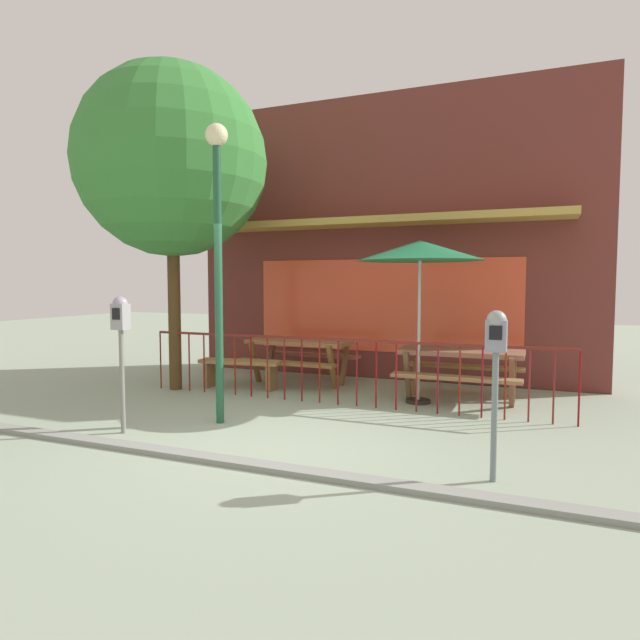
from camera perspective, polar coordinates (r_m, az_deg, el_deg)
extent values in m
plane|color=#95A78F|center=(6.27, -4.57, -12.53)|extent=(40.00, 40.00, 0.00)
cube|color=#391E17|center=(10.41, 6.88, -5.87)|extent=(7.55, 0.54, 0.01)
cube|color=brown|center=(10.29, 7.00, 8.47)|extent=(7.55, 0.50, 5.17)
cube|color=#E54C2D|center=(10.02, 6.54, 1.51)|extent=(4.91, 0.02, 1.70)
cube|color=gold|center=(9.70, 6.00, 10.25)|extent=(6.42, 0.77, 0.12)
cube|color=maroon|center=(7.86, 1.90, -2.08)|extent=(6.34, 0.04, 0.04)
cylinder|color=maroon|center=(9.50, -16.38, -4.07)|extent=(0.02, 0.02, 0.95)
cylinder|color=maroon|center=(9.32, -14.99, -4.19)|extent=(0.02, 0.02, 0.95)
cylinder|color=maroon|center=(9.15, -13.55, -4.32)|extent=(0.02, 0.02, 0.95)
cylinder|color=maroon|center=(8.98, -12.06, -4.45)|extent=(0.02, 0.02, 0.95)
cylinder|color=maroon|center=(8.82, -10.51, -4.58)|extent=(0.02, 0.02, 0.95)
cylinder|color=maroon|center=(8.67, -8.91, -4.71)|extent=(0.02, 0.02, 0.95)
cylinder|color=maroon|center=(8.53, -7.25, -4.84)|extent=(0.02, 0.02, 0.95)
cylinder|color=maroon|center=(8.39, -5.53, -4.98)|extent=(0.02, 0.02, 0.95)
cylinder|color=maroon|center=(8.26, -3.75, -5.11)|extent=(0.02, 0.02, 0.95)
cylinder|color=maroon|center=(8.14, -1.93, -5.24)|extent=(0.02, 0.02, 0.95)
cylinder|color=maroon|center=(8.03, -0.04, -5.37)|extent=(0.02, 0.02, 0.95)
cylinder|color=maroon|center=(7.92, 1.89, -5.50)|extent=(0.02, 0.02, 0.95)
cylinder|color=maroon|center=(7.83, 3.88, -5.62)|extent=(0.02, 0.02, 0.95)
cylinder|color=maroon|center=(7.74, 5.91, -5.74)|extent=(0.02, 0.02, 0.95)
cylinder|color=maroon|center=(7.67, 7.99, -5.85)|extent=(0.02, 0.02, 0.95)
cylinder|color=maroon|center=(7.60, 10.11, -5.96)|extent=(0.02, 0.02, 0.95)
cylinder|color=maroon|center=(7.55, 12.26, -6.07)|extent=(0.02, 0.02, 0.95)
cylinder|color=maroon|center=(7.50, 14.44, -6.16)|extent=(0.02, 0.02, 0.95)
cylinder|color=maroon|center=(7.47, 16.64, -6.25)|extent=(0.02, 0.02, 0.95)
cylinder|color=maroon|center=(7.45, 18.86, -6.33)|extent=(0.02, 0.02, 0.95)
cylinder|color=maroon|center=(7.44, 21.09, -6.40)|extent=(0.02, 0.02, 0.95)
cylinder|color=maroon|center=(7.44, 23.33, -6.46)|extent=(0.02, 0.02, 0.95)
cylinder|color=maroon|center=(7.45, 25.56, -6.51)|extent=(0.02, 0.02, 0.95)
cube|color=#93633D|center=(9.50, -2.16, -2.29)|extent=(1.82, 0.82, 0.07)
cube|color=brown|center=(9.05, -3.71, -4.52)|extent=(1.81, 0.32, 0.05)
cube|color=#95573E|center=(10.03, -0.75, -3.68)|extent=(1.81, 0.32, 0.05)
cube|color=brown|center=(9.66, -6.83, -4.43)|extent=(0.08, 0.35, 0.78)
cube|color=brown|center=(10.14, -5.19, -4.01)|extent=(0.08, 0.35, 0.78)
cube|color=brown|center=(8.99, 1.27, -5.03)|extent=(0.08, 0.35, 0.78)
cube|color=brown|center=(9.50, 2.60, -4.54)|extent=(0.08, 0.35, 0.78)
cube|color=brown|center=(8.39, 14.55, -3.26)|extent=(1.81, 0.77, 0.07)
cube|color=olive|center=(7.89, 13.99, -5.91)|extent=(1.80, 0.27, 0.05)
cube|color=olive|center=(8.97, 14.97, -4.74)|extent=(1.80, 0.27, 0.05)
cube|color=brown|center=(8.29, 9.16, -5.85)|extent=(0.07, 0.35, 0.78)
cube|color=brown|center=(8.83, 9.97, -5.25)|extent=(0.07, 0.35, 0.78)
cube|color=brown|center=(8.10, 19.45, -6.26)|extent=(0.07, 0.35, 0.78)
cube|color=brown|center=(8.65, 19.62, -5.62)|extent=(0.07, 0.35, 0.78)
cylinder|color=black|center=(8.25, 10.24, -8.36)|extent=(0.36, 0.36, 0.05)
cylinder|color=#AFB2B0|center=(8.08, 10.35, -0.42)|extent=(0.04, 0.04, 2.34)
cone|color=#1E7447|center=(8.07, 10.44, 7.19)|extent=(1.84, 1.84, 0.29)
cube|color=#A07845|center=(9.19, -8.39, -4.37)|extent=(1.43, 0.48, 0.06)
cube|color=olive|center=(9.47, -11.48, -5.54)|extent=(0.08, 0.29, 0.45)
cube|color=olive|center=(9.02, -5.10, -5.95)|extent=(0.08, 0.29, 0.45)
cylinder|color=gray|center=(6.83, -20.04, -6.09)|extent=(0.06, 0.06, 1.23)
cube|color=#959598|center=(6.74, -20.19, 0.33)|extent=(0.18, 0.14, 0.30)
sphere|color=#948A9D|center=(6.74, -20.22, 1.62)|extent=(0.17, 0.17, 0.17)
cube|color=black|center=(6.69, -20.63, 0.60)|extent=(0.11, 0.01, 0.13)
cylinder|color=slate|center=(5.14, 17.82, -9.66)|extent=(0.06, 0.06, 1.17)
cube|color=gray|center=(5.02, 18.00, -1.59)|extent=(0.18, 0.14, 0.28)
sphere|color=#919A98|center=(5.01, 18.03, 0.00)|extent=(0.17, 0.17, 0.17)
cube|color=black|center=(4.95, 17.94, -1.28)|extent=(0.11, 0.01, 0.12)
cylinder|color=#4C341A|center=(9.27, -15.04, 1.78)|extent=(0.20, 0.20, 2.89)
sphere|color=#398338|center=(9.46, -15.30, 15.78)|extent=(3.08, 3.08, 3.08)
cylinder|color=#1F5336|center=(6.90, -10.60, 3.49)|extent=(0.10, 0.10, 3.46)
sphere|color=beige|center=(7.13, -10.80, 18.52)|extent=(0.28, 0.28, 0.28)
cube|color=gray|center=(5.55, -8.79, -14.80)|extent=(10.57, 0.20, 0.11)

